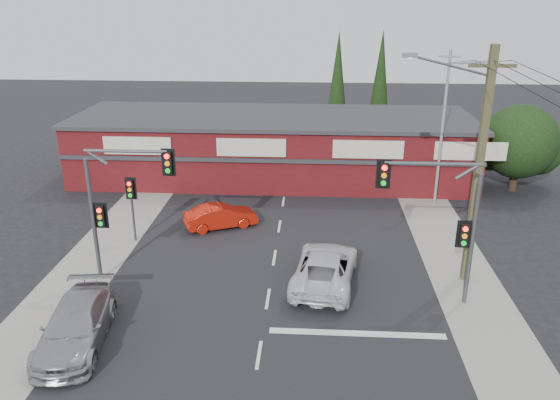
# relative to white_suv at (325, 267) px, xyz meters

# --- Properties ---
(ground) EXTENTS (120.00, 120.00, 0.00)m
(ground) POSITION_rel_white_suv_xyz_m (-2.36, -2.25, -0.75)
(ground) COLOR black
(ground) RESTS_ON ground
(road_strip) EXTENTS (14.00, 70.00, 0.01)m
(road_strip) POSITION_rel_white_suv_xyz_m (-2.36, 2.75, -0.74)
(road_strip) COLOR black
(road_strip) RESTS_ON ground
(verge_left) EXTENTS (3.00, 70.00, 0.02)m
(verge_left) POSITION_rel_white_suv_xyz_m (-10.86, 2.75, -0.74)
(verge_left) COLOR gray
(verge_left) RESTS_ON ground
(verge_right) EXTENTS (3.00, 70.00, 0.02)m
(verge_right) POSITION_rel_white_suv_xyz_m (6.14, 2.75, -0.74)
(verge_right) COLOR gray
(verge_right) RESTS_ON ground
(stop_line) EXTENTS (6.50, 0.35, 0.01)m
(stop_line) POSITION_rel_white_suv_xyz_m (1.14, -3.75, -0.73)
(stop_line) COLOR silver
(stop_line) RESTS_ON ground
(white_suv) EXTENTS (3.22, 5.68, 1.49)m
(white_suv) POSITION_rel_white_suv_xyz_m (0.00, 0.00, 0.00)
(white_suv) COLOR silver
(white_suv) RESTS_ON ground
(silver_suv) EXTENTS (2.75, 5.37, 1.49)m
(silver_suv) POSITION_rel_white_suv_xyz_m (-8.91, -4.96, -0.00)
(silver_suv) COLOR #9A9C9F
(silver_suv) RESTS_ON ground
(red_sedan) EXTENTS (4.04, 2.77, 1.26)m
(red_sedan) POSITION_rel_white_suv_xyz_m (-5.48, 5.71, -0.12)
(red_sedan) COLOR #B51A0B
(red_sedan) RESTS_ON ground
(lane_dashes) EXTENTS (0.12, 42.86, 0.01)m
(lane_dashes) POSITION_rel_white_suv_xyz_m (-2.36, 0.37, -0.73)
(lane_dashes) COLOR silver
(lane_dashes) RESTS_ON ground
(shop_building) EXTENTS (27.30, 8.40, 4.22)m
(shop_building) POSITION_rel_white_suv_xyz_m (-3.35, 14.73, 1.39)
(shop_building) COLOR #490E11
(shop_building) RESTS_ON ground
(tree_cluster) EXTENTS (5.90, 5.10, 5.50)m
(tree_cluster) POSITION_rel_white_suv_xyz_m (12.33, 13.19, 2.15)
(tree_cluster) COLOR #2D2116
(tree_cluster) RESTS_ON ground
(conifer_near) EXTENTS (1.80, 1.80, 9.25)m
(conifer_near) POSITION_rel_white_suv_xyz_m (1.14, 21.75, 4.73)
(conifer_near) COLOR #2D2116
(conifer_near) RESTS_ON ground
(conifer_far) EXTENTS (1.80, 1.80, 9.25)m
(conifer_far) POSITION_rel_white_suv_xyz_m (4.64, 23.75, 4.73)
(conifer_far) COLOR #2D2116
(conifer_far) RESTS_ON ground
(traffic_mast_left) EXTENTS (3.77, 0.27, 5.97)m
(traffic_mast_left) POSITION_rel_white_suv_xyz_m (-8.79, -0.25, 3.18)
(traffic_mast_left) COLOR #47494C
(traffic_mast_left) RESTS_ON ground
(traffic_mast_right) EXTENTS (3.96, 0.27, 5.97)m
(traffic_mast_right) POSITION_rel_white_suv_xyz_m (4.50, -1.25, 3.20)
(traffic_mast_right) COLOR #47494C
(traffic_mast_right) RESTS_ON ground
(pedestal_signal) EXTENTS (0.55, 0.27, 3.38)m
(pedestal_signal) POSITION_rel_white_suv_xyz_m (-9.56, 3.75, 1.66)
(pedestal_signal) COLOR #47494C
(pedestal_signal) RESTS_ON ground
(utility_pole) EXTENTS (4.38, 0.59, 10.00)m
(utility_pole) POSITION_rel_white_suv_xyz_m (6.01, 0.73, 4.65)
(utility_pole) COLOR #4D4B2B
(utility_pole) RESTS_ON ground
(steel_pole) EXTENTS (1.20, 0.16, 9.00)m
(steel_pole) POSITION_rel_white_suv_xyz_m (6.64, 9.75, 3.96)
(steel_pole) COLOR gray
(steel_pole) RESTS_ON ground
(power_lines) EXTENTS (2.01, 29.00, 1.22)m
(power_lines) POSITION_rel_white_suv_xyz_m (6.12, -4.72, 8.29)
(power_lines) COLOR black
(power_lines) RESTS_ON ground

